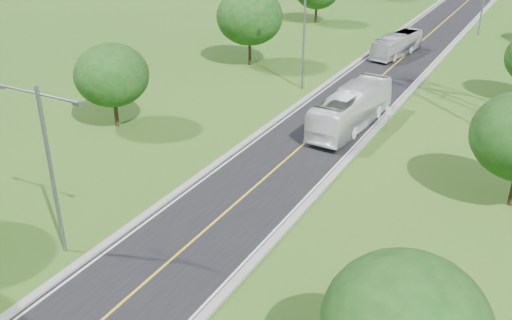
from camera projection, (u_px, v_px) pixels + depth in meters
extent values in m
plane|color=#295B19|center=(399.00, 61.00, 68.35)|extent=(260.00, 260.00, 0.00)
cube|color=black|center=(413.00, 49.00, 73.07)|extent=(8.00, 150.00, 0.06)
cube|color=gray|center=(381.00, 44.00, 74.87)|extent=(0.50, 150.00, 0.22)
cube|color=gray|center=(447.00, 53.00, 71.20)|extent=(0.50, 150.00, 0.22)
cylinder|color=slate|center=(388.00, 119.00, 48.24)|extent=(0.08, 0.08, 2.40)
cube|color=white|center=(389.00, 111.00, 47.87)|extent=(0.55, 0.04, 0.70)
cylinder|color=slate|center=(52.00, 174.00, 30.92)|extent=(0.22, 0.22, 10.00)
cylinder|color=slate|center=(18.00, 89.00, 29.51)|extent=(2.80, 0.12, 0.12)
cylinder|color=slate|center=(58.00, 98.00, 28.30)|extent=(2.80, 0.12, 0.12)
cube|color=slate|center=(1.00, 86.00, 30.10)|extent=(0.50, 0.25, 0.18)
cube|color=slate|center=(77.00, 103.00, 27.76)|extent=(0.50, 0.25, 0.18)
cylinder|color=slate|center=(304.00, 41.00, 56.93)|extent=(0.22, 0.22, 10.00)
cylinder|color=black|center=(116.00, 112.00, 49.45)|extent=(0.36, 0.36, 2.70)
ellipsoid|color=#133A0F|center=(112.00, 75.00, 48.01)|extent=(6.30, 6.30, 5.36)
cylinder|color=black|center=(250.00, 51.00, 66.25)|extent=(0.36, 0.36, 3.24)
ellipsoid|color=#133A0F|center=(250.00, 17.00, 64.51)|extent=(7.56, 7.56, 6.43)
cylinder|color=black|center=(316.00, 14.00, 86.11)|extent=(0.36, 0.36, 2.88)
imported|color=white|center=(351.00, 108.00, 49.03)|extent=(3.50, 12.44, 3.43)
imported|color=silver|center=(397.00, 45.00, 69.65)|extent=(3.91, 10.06, 2.73)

